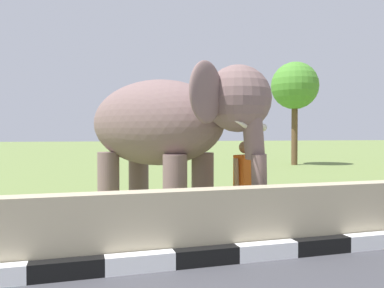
{
  "coord_description": "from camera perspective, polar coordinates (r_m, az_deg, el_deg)",
  "views": [
    {
      "loc": [
        0.22,
        -0.8,
        1.77
      ],
      "look_at": [
        2.33,
        6.32,
        1.6
      ],
      "focal_mm": 36.68,
      "sensor_mm": 36.0,
      "label": 1
    }
  ],
  "objects": [
    {
      "name": "striped_curb",
      "position": [
        5.3,
        -22.82,
        -16.95
      ],
      "size": [
        16.2,
        0.2,
        0.24
      ],
      "color": "white",
      "rests_on": "ground_plane"
    },
    {
      "name": "person_handler",
      "position": [
        7.44,
        7.7,
        -5.22
      ],
      "size": [
        0.6,
        0.4,
        1.66
      ],
      "color": "navy",
      "rests_on": "ground_plane"
    },
    {
      "name": "barrier_parapet",
      "position": [
        5.73,
        2.08,
        -11.49
      ],
      "size": [
        28.0,
        0.36,
        1.0
      ],
      "primitive_type": "cube",
      "color": "tan",
      "rests_on": "ground_plane"
    },
    {
      "name": "tree_distant",
      "position": [
        24.15,
        14.72,
        8.07
      ],
      "size": [
        2.78,
        2.78,
        6.08
      ],
      "color": "brown",
      "rests_on": "ground_plane"
    },
    {
      "name": "elephant",
      "position": [
        7.64,
        -3.36,
        2.74
      ],
      "size": [
        3.71,
        3.92,
        2.98
      ],
      "color": "#785E5C",
      "rests_on": "ground_plane"
    }
  ]
}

